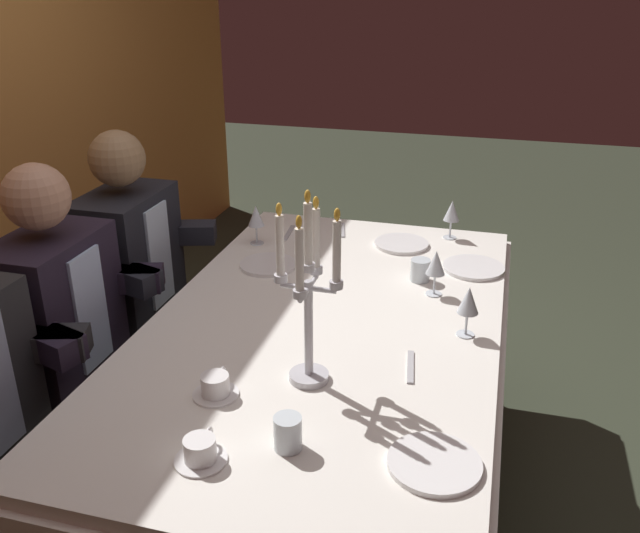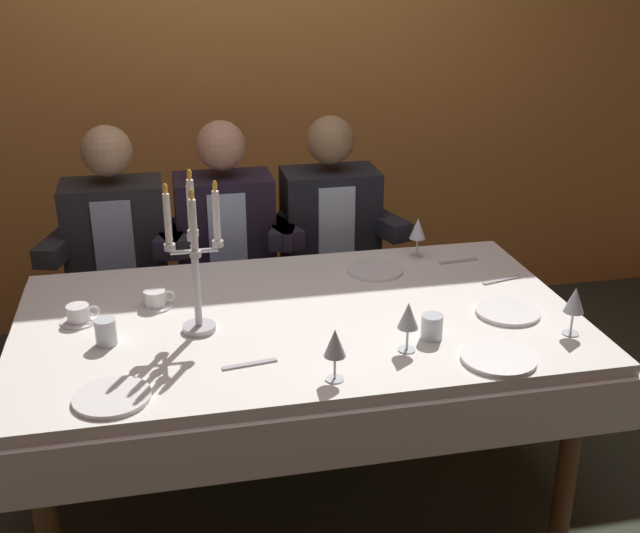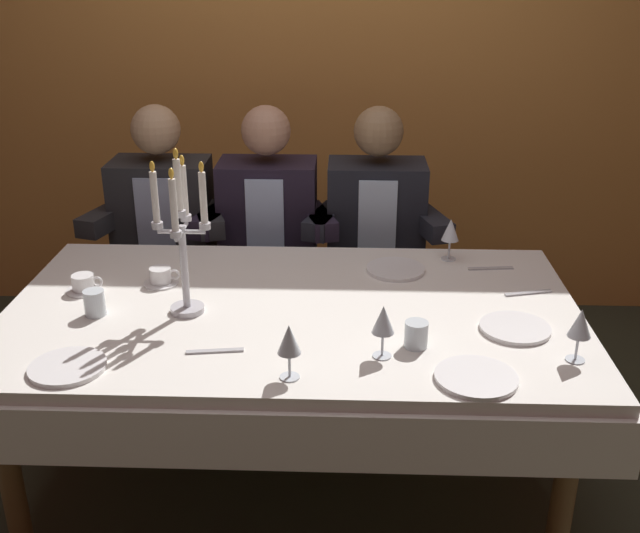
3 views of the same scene
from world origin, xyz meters
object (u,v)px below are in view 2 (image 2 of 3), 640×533
Objects in this scene: dinner_plate_0 at (508,312)px; seated_diner_2 at (330,227)px; wine_glass_0 at (575,302)px; dining_table at (299,346)px; seated_diner_0 at (116,242)px; coffee_cup_0 at (155,300)px; seated_diner_1 at (225,234)px; dinner_plate_2 at (112,397)px; water_tumbler_0 at (106,332)px; dinner_plate_3 at (499,358)px; wine_glass_1 at (335,345)px; dinner_plate_1 at (375,270)px; wine_glass_3 at (418,230)px; water_tumbler_1 at (432,327)px; wine_glass_2 at (408,317)px; candelabra at (195,258)px; coffee_cup_1 at (79,315)px.

dinner_plate_0 is 0.18× the size of seated_diner_2.
wine_glass_0 is at bearing -65.92° from seated_diner_2.
seated_diner_0 is at bearing 125.69° from dining_table.
dining_table is 0.53m from coffee_cup_0.
dining_table is 1.56× the size of seated_diner_1.
water_tumbler_0 is (-0.03, 0.34, 0.04)m from dinner_plate_2.
dinner_plate_3 is 0.19× the size of seated_diner_0.
wine_glass_1 reaches higher than coffee_cup_0.
seated_diner_0 reaches higher than dinner_plate_1.
seated_diner_0 is 0.94m from seated_diner_2.
water_tumbler_0 is 0.07× the size of seated_diner_2.
water_tumbler_0 is at bearing 170.83° from wine_glass_0.
dinner_plate_0 is at bearing -76.61° from wine_glass_3.
seated_diner_2 reaches higher than water_tumbler_0.
seated_diner_2 is (-0.08, 1.14, -0.05)m from water_tumbler_1.
dining_table is at bearing -142.16° from wine_glass_3.
wine_glass_0 is 1.41m from coffee_cup_0.
wine_glass_2 is at bearing -156.84° from dinner_plate_0.
dinner_plate_3 is 0.88m from wine_glass_3.
seated_diner_2 is at bearing 55.26° from candelabra.
dinner_plate_1 is at bearing 83.29° from wine_glass_2.
dinner_plate_3 is at bearing -38.86° from dining_table.
wine_glass_0 is at bearing -39.13° from seated_diner_0.
wine_glass_2 reaches higher than water_tumbler_1.
dinner_plate_1 and dinner_plate_3 have the same top height.
seated_diner_0 is at bearing 127.50° from wine_glass_2.
wine_glass_1 is 1.36m from seated_diner_2.
wine_glass_1 reaches higher than coffee_cup_1.
dining_table is 0.94m from seated_diner_2.
water_tumbler_0 reaches higher than dinner_plate_2.
coffee_cup_1 is at bearing 118.36° from water_tumbler_0.
dining_table is at bearing 132.16° from wine_glass_2.
water_tumbler_1 is (0.73, -0.21, -0.22)m from candelabra.
wine_glass_2 is at bearing -23.33° from candelabra.
wine_glass_1 is 0.76m from water_tumbler_0.
coffee_cup_1 is at bearing -125.64° from seated_diner_1.
seated_diner_2 reaches higher than wine_glass_3.
coffee_cup_0 is at bearing -165.57° from wine_glass_3.
dinner_plate_1 is 0.85m from coffee_cup_0.
wine_glass_0 is at bearing 21.25° from dinner_plate_3.
wine_glass_3 is (0.28, 0.76, 0.00)m from wine_glass_2.
coffee_cup_0 is (-0.50, 0.62, -0.09)m from wine_glass_1.
water_tumbler_0 is (-0.66, 0.36, -0.07)m from wine_glass_1.
wine_glass_1 is 1.04m from wine_glass_3.
coffee_cup_1 is at bearing 144.25° from wine_glass_1.
dining_table is 11.83× the size of wine_glass_3.
coffee_cup_0 is at bearing -113.47° from seated_diner_1.
seated_diner_0 is at bearing 102.53° from coffee_cup_0.
water_tumbler_0 is (-1.20, -0.52, -0.07)m from wine_glass_3.
seated_diner_0 is (-1.48, 1.20, -0.12)m from wine_glass_0.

